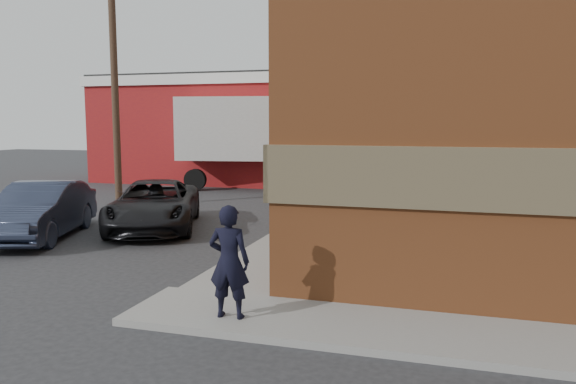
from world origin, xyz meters
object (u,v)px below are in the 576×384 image
Objects in this scene: man at (229,262)px; sedan at (41,211)px; suv_a at (154,205)px; box_truck at (269,137)px; utility_pole at (115,79)px; warehouse at (256,129)px.

man is 8.86m from sedan.
box_truck reaches higher than suv_a.
man is 8.55m from suv_a.
utility_pole is 6.35m from suv_a.
warehouse reaches higher than box_truck.
warehouse is 14.73m from suv_a.
warehouse reaches higher than man.
warehouse is 3.49× the size of sedan.
warehouse reaches higher than sedan.
utility_pole reaches higher than suv_a.
suv_a is 0.57× the size of box_truck.
box_truck reaches higher than sedan.
warehouse is 1.80× the size of box_truck.
box_truck is (3.54, 7.14, -2.25)m from utility_pole.
suv_a is at bearing 23.63° from sedan.
sedan is at bearing -159.97° from suv_a.
utility_pole is at bearing -126.00° from box_truck.
suv_a is (2.00, -14.45, -2.09)m from warehouse.
warehouse reaches higher than suv_a.
man is 0.20× the size of box_truck.
utility_pole is (-1.50, -11.00, 1.93)m from warehouse.
warehouse is at bearing -75.13° from man.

